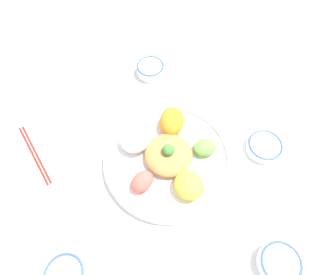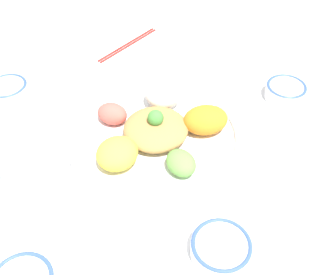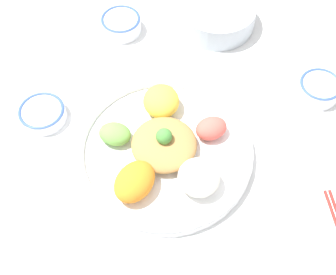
% 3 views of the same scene
% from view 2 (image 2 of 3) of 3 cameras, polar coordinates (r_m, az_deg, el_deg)
% --- Properties ---
extents(ground_plane, '(2.40, 2.40, 0.00)m').
position_cam_2_polar(ground_plane, '(0.86, -1.71, -2.68)').
color(ground_plane, white).
extents(salad_platter, '(0.39, 0.39, 0.09)m').
position_cam_2_polar(salad_platter, '(0.87, -1.63, 0.63)').
color(salad_platter, white).
rests_on(salad_platter, ground_plane).
extents(rice_bowl_blue, '(0.10, 0.10, 0.04)m').
position_cam_2_polar(rice_bowl_blue, '(1.06, -22.19, 6.30)').
color(rice_bowl_blue, white).
rests_on(rice_bowl_blue, ground_plane).
extents(sauce_bowl_dark, '(0.11, 0.11, 0.03)m').
position_cam_2_polar(sauce_bowl_dark, '(0.71, 7.68, -15.58)').
color(sauce_bowl_dark, white).
rests_on(sauce_bowl_dark, ground_plane).
extents(rice_bowl_plain, '(0.10, 0.10, 0.04)m').
position_cam_2_polar(rice_bowl_plain, '(1.03, 16.69, 6.50)').
color(rice_bowl_plain, white).
rests_on(rice_bowl_plain, ground_plane).
extents(chopsticks_pair_near, '(0.23, 0.06, 0.01)m').
position_cam_2_polar(chopsticks_pair_near, '(1.20, -5.85, 13.34)').
color(chopsticks_pair_near, red).
rests_on(chopsticks_pair_near, ground_plane).
extents(serving_spoon_main, '(0.13, 0.08, 0.01)m').
position_cam_2_polar(serving_spoon_main, '(1.10, 10.93, 9.13)').
color(serving_spoon_main, white).
rests_on(serving_spoon_main, ground_plane).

